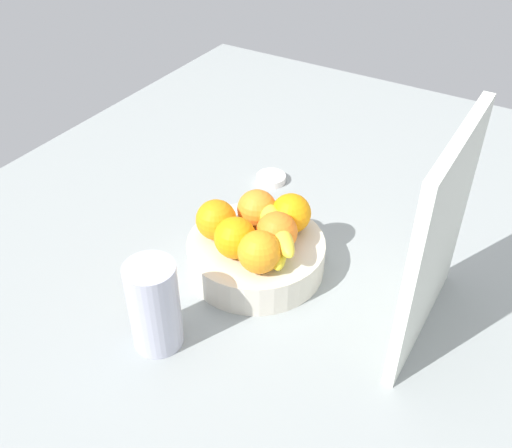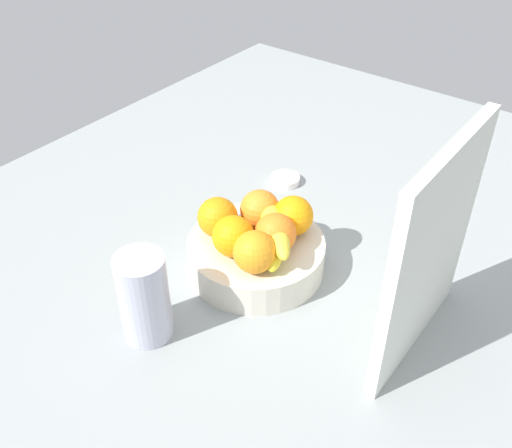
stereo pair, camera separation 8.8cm
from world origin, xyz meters
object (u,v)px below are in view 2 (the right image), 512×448
Objects in this scene: orange_front_left at (233,236)px; jar_lid at (285,180)px; thermos_tumbler at (144,297)px; fruit_bowl at (256,255)px; orange_back_right at (260,209)px; orange_back_left at (293,216)px; cutting_board at (429,255)px; orange_top_stack at (218,217)px; orange_center at (275,234)px; banana_bunch at (275,233)px; orange_front_right at (255,252)px.

orange_front_left is 34.26cm from jar_lid.
orange_front_left is 0.47× the size of thermos_tumbler.
fruit_bowl is 29.22cm from jar_lid.
thermos_tumbler is (27.43, -1.83, -1.90)cm from orange_back_right.
orange_back_left is 0.20× the size of cutting_board.
orange_back_right is at bearing 144.72° from orange_top_stack.
orange_front_left is 1.00× the size of orange_back_left.
orange_back_right is at bearing 23.64° from jar_lid.
fruit_bowl is 7.82cm from orange_center.
orange_center reaches higher than fruit_bowl.
orange_back_right is at bearing -150.92° from fruit_bowl.
jar_lid is (-25.67, -15.57, -8.43)cm from banana_bunch.
orange_back_left is (-6.10, -0.50, 0.00)cm from orange_center.
thermos_tumbler is at bearing -3.82° from orange_back_right.
fruit_bowl is 3.41× the size of orange_front_right.
thermos_tumbler is at bearing -17.72° from banana_bunch.
orange_center is at bearing 4.73° from orange_back_left.
fruit_bowl is 0.69× the size of cutting_board.
orange_back_left is at bearing -175.27° from orange_center.
orange_back_left and orange_back_right have the same top height.
orange_back_right is (-4.26, -2.37, 6.70)cm from fruit_bowl.
banana_bunch is 25.24cm from thermos_tumbler.
orange_back_left is at bearing -101.49° from cutting_board.
orange_back_left is at bearing -177.02° from orange_front_right.
cutting_board is at bearing 100.47° from orange_front_left.
orange_center and orange_top_stack have the same top height.
cutting_board reaches higher than orange_front_left.
orange_back_right is (-4.02, -6.39, 0.00)cm from orange_center.
cutting_board is at bearing 91.87° from orange_center.
orange_front_left is at bearing -23.46° from orange_back_left.
banana_bunch is (-0.83, 3.47, 6.15)cm from fruit_bowl.
orange_back_right is at bearing -122.20° from orange_center.
orange_back_right is 25.88cm from jar_lid.
orange_top_stack is at bearing -77.49° from orange_center.
thermos_tumbler reaches higher than orange_back_left.
orange_front_right and orange_center have the same top height.
orange_front_left is 5.55cm from orange_front_right.
orange_front_left is 1.00× the size of orange_front_right.
orange_center is (-0.24, 4.02, 6.70)cm from fruit_bowl.
orange_center is (-4.98, 5.31, 0.00)cm from orange_front_left.
thermos_tumbler reaches higher than orange_center.
orange_front_left is at bearing 65.68° from orange_top_stack.
jar_lid is (-26.50, -12.10, -2.28)cm from fruit_bowl.
orange_center is at bearing 102.51° from orange_top_stack.
orange_top_stack is 0.20× the size of cutting_board.
orange_top_stack is (-2.55, -5.64, 0.00)cm from orange_front_left.
orange_front_right is at bearing 26.70° from jar_lid.
orange_back_right is (2.08, -5.89, 0.00)cm from orange_back_left.
orange_back_left is 0.47× the size of thermos_tumbler.
orange_front_right is at bearing 154.30° from thermos_tumbler.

